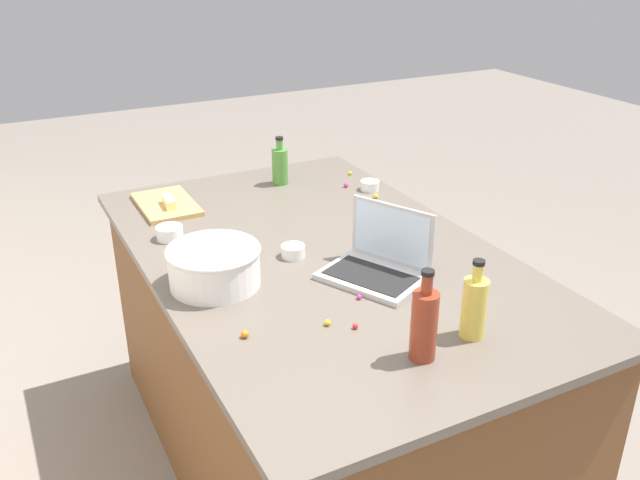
{
  "coord_description": "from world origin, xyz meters",
  "views": [
    {
      "loc": [
        -1.86,
        0.96,
        1.92
      ],
      "look_at": [
        0.0,
        0.0,
        0.95
      ],
      "focal_mm": 38.16,
      "sensor_mm": 36.0,
      "label": 1
    }
  ],
  "objects_px": {
    "bottle_oil": "(474,306)",
    "cutting_board": "(166,204)",
    "bottle_soy": "(424,323)",
    "mixing_bowl_large": "(214,265)",
    "ramekin_wide": "(370,185)",
    "laptop": "(379,262)",
    "ramekin_medium": "(170,233)",
    "ramekin_small": "(293,251)",
    "butter_stick_left": "(169,202)",
    "bottle_olive": "(280,165)"
  },
  "relations": [
    {
      "from": "bottle_oil",
      "to": "cutting_board",
      "type": "height_order",
      "value": "bottle_oil"
    },
    {
      "from": "bottle_soy",
      "to": "cutting_board",
      "type": "bearing_deg",
      "value": 12.81
    },
    {
      "from": "mixing_bowl_large",
      "to": "ramekin_wide",
      "type": "height_order",
      "value": "mixing_bowl_large"
    },
    {
      "from": "laptop",
      "to": "ramekin_medium",
      "type": "distance_m",
      "value": 0.78
    },
    {
      "from": "bottle_soy",
      "to": "laptop",
      "type": "bearing_deg",
      "value": -17.7
    },
    {
      "from": "mixing_bowl_large",
      "to": "bottle_soy",
      "type": "bearing_deg",
      "value": -150.87
    },
    {
      "from": "cutting_board",
      "to": "bottle_oil",
      "type": "bearing_deg",
      "value": -159.73
    },
    {
      "from": "mixing_bowl_large",
      "to": "ramekin_small",
      "type": "distance_m",
      "value": 0.31
    },
    {
      "from": "bottle_oil",
      "to": "cutting_board",
      "type": "bearing_deg",
      "value": 20.27
    },
    {
      "from": "cutting_board",
      "to": "ramekin_wide",
      "type": "height_order",
      "value": "ramekin_wide"
    },
    {
      "from": "bottle_soy",
      "to": "cutting_board",
      "type": "height_order",
      "value": "bottle_soy"
    },
    {
      "from": "mixing_bowl_large",
      "to": "ramekin_wide",
      "type": "xyz_separation_m",
      "value": [
        0.5,
        -0.86,
        -0.05
      ]
    },
    {
      "from": "laptop",
      "to": "butter_stick_left",
      "type": "distance_m",
      "value": 0.96
    },
    {
      "from": "laptop",
      "to": "mixing_bowl_large",
      "type": "distance_m",
      "value": 0.52
    },
    {
      "from": "bottle_oil",
      "to": "cutting_board",
      "type": "xyz_separation_m",
      "value": [
        1.31,
        0.48,
        -0.08
      ]
    },
    {
      "from": "laptop",
      "to": "bottle_oil",
      "type": "distance_m",
      "value": 0.42
    },
    {
      "from": "bottle_oil",
      "to": "cutting_board",
      "type": "distance_m",
      "value": 1.4
    },
    {
      "from": "butter_stick_left",
      "to": "ramekin_medium",
      "type": "distance_m",
      "value": 0.28
    },
    {
      "from": "laptop",
      "to": "bottle_soy",
      "type": "height_order",
      "value": "bottle_soy"
    },
    {
      "from": "bottle_soy",
      "to": "ramekin_wide",
      "type": "xyz_separation_m",
      "value": [
        1.12,
        -0.52,
        -0.08
      ]
    },
    {
      "from": "bottle_olive",
      "to": "cutting_board",
      "type": "bearing_deg",
      "value": 94.03
    },
    {
      "from": "bottle_oil",
      "to": "ramekin_small",
      "type": "distance_m",
      "value": 0.71
    },
    {
      "from": "laptop",
      "to": "bottle_olive",
      "type": "distance_m",
      "value": 0.93
    },
    {
      "from": "bottle_oil",
      "to": "ramekin_wide",
      "type": "xyz_separation_m",
      "value": [
        1.1,
        -0.34,
        -0.07
      ]
    },
    {
      "from": "mixing_bowl_large",
      "to": "butter_stick_left",
      "type": "bearing_deg",
      "value": -3.67
    },
    {
      "from": "ramekin_medium",
      "to": "butter_stick_left",
      "type": "bearing_deg",
      "value": -15.4
    },
    {
      "from": "bottle_oil",
      "to": "mixing_bowl_large",
      "type": "bearing_deg",
      "value": 41.4
    },
    {
      "from": "cutting_board",
      "to": "ramekin_medium",
      "type": "relative_size",
      "value": 3.51
    },
    {
      "from": "cutting_board",
      "to": "ramekin_small",
      "type": "distance_m",
      "value": 0.69
    },
    {
      "from": "bottle_olive",
      "to": "ramekin_small",
      "type": "height_order",
      "value": "bottle_olive"
    },
    {
      "from": "laptop",
      "to": "ramekin_wide",
      "type": "distance_m",
      "value": 0.78
    },
    {
      "from": "bottle_olive",
      "to": "bottle_oil",
      "type": "distance_m",
      "value": 1.34
    },
    {
      "from": "bottle_olive",
      "to": "cutting_board",
      "type": "distance_m",
      "value": 0.52
    },
    {
      "from": "bottle_soy",
      "to": "ramekin_medium",
      "type": "bearing_deg",
      "value": 20.21
    },
    {
      "from": "laptop",
      "to": "bottle_olive",
      "type": "xyz_separation_m",
      "value": [
        0.93,
        -0.07,
        0.04
      ]
    },
    {
      "from": "ramekin_small",
      "to": "ramekin_wide",
      "type": "distance_m",
      "value": 0.71
    },
    {
      "from": "ramekin_wide",
      "to": "laptop",
      "type": "bearing_deg",
      "value": 151.02
    },
    {
      "from": "bottle_oil",
      "to": "butter_stick_left",
      "type": "relative_size",
      "value": 2.09
    },
    {
      "from": "bottle_soy",
      "to": "butter_stick_left",
      "type": "distance_m",
      "value": 1.32
    },
    {
      "from": "cutting_board",
      "to": "butter_stick_left",
      "type": "height_order",
      "value": "butter_stick_left"
    },
    {
      "from": "bottle_olive",
      "to": "ramekin_wide",
      "type": "bearing_deg",
      "value": -129.03
    },
    {
      "from": "laptop",
      "to": "ramekin_small",
      "type": "bearing_deg",
      "value": 36.82
    },
    {
      "from": "cutting_board",
      "to": "ramekin_small",
      "type": "height_order",
      "value": "ramekin_small"
    },
    {
      "from": "cutting_board",
      "to": "ramekin_medium",
      "type": "xyz_separation_m",
      "value": [
        -0.31,
        0.07,
        0.01
      ]
    },
    {
      "from": "mixing_bowl_large",
      "to": "bottle_oil",
      "type": "distance_m",
      "value": 0.8
    },
    {
      "from": "ramekin_medium",
      "to": "ramekin_wide",
      "type": "xyz_separation_m",
      "value": [
        0.1,
        -0.89,
        -0.0
      ]
    },
    {
      "from": "mixing_bowl_large",
      "to": "cutting_board",
      "type": "bearing_deg",
      "value": -3.44
    },
    {
      "from": "ramekin_small",
      "to": "cutting_board",
      "type": "bearing_deg",
      "value": 21.9
    },
    {
      "from": "bottle_olive",
      "to": "ramekin_medium",
      "type": "relative_size",
      "value": 2.19
    },
    {
      "from": "bottle_olive",
      "to": "ramekin_medium",
      "type": "xyz_separation_m",
      "value": [
        -0.35,
        0.59,
        -0.06
      ]
    }
  ]
}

